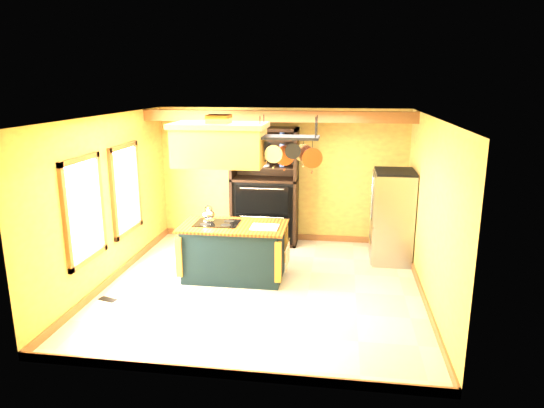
% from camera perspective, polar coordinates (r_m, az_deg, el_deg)
% --- Properties ---
extents(floor, '(5.00, 5.00, 0.00)m').
position_cam_1_polar(floor, '(7.88, -1.16, -9.75)').
color(floor, beige).
rests_on(floor, ground).
extents(ceiling, '(5.00, 5.00, 0.00)m').
position_cam_1_polar(ceiling, '(7.22, -1.27, 10.22)').
color(ceiling, white).
rests_on(ceiling, wall_back).
extents(wall_back, '(5.00, 0.02, 2.70)m').
position_cam_1_polar(wall_back, '(9.85, 1.16, 3.39)').
color(wall_back, gold).
rests_on(wall_back, floor).
extents(wall_front, '(5.00, 0.02, 2.70)m').
position_cam_1_polar(wall_front, '(5.10, -5.82, -7.16)').
color(wall_front, gold).
rests_on(wall_front, floor).
extents(wall_left, '(0.02, 5.00, 2.70)m').
position_cam_1_polar(wall_left, '(8.21, -18.68, 0.42)').
color(wall_left, gold).
rests_on(wall_left, floor).
extents(wall_right, '(0.02, 5.00, 2.70)m').
position_cam_1_polar(wall_right, '(7.46, 18.10, -0.88)').
color(wall_right, gold).
rests_on(wall_right, floor).
extents(ceiling_beam, '(5.00, 0.15, 0.20)m').
position_cam_1_polar(ceiling_beam, '(8.90, 0.56, 10.28)').
color(ceiling_beam, '#99622F').
rests_on(ceiling_beam, ceiling).
extents(window_near, '(0.06, 1.06, 1.56)m').
position_cam_1_polar(window_near, '(7.50, -21.18, -0.66)').
color(window_near, '#99622F').
rests_on(window_near, wall_left).
extents(window_far, '(0.06, 1.06, 1.56)m').
position_cam_1_polar(window_far, '(8.71, -16.76, 1.67)').
color(window_far, '#99622F').
rests_on(window_far, wall_left).
extents(kitchen_island, '(1.73, 0.96, 1.11)m').
position_cam_1_polar(kitchen_island, '(8.11, -4.50, -5.51)').
color(kitchen_island, black).
rests_on(kitchen_island, floor).
extents(range_hood, '(1.49, 0.84, 0.80)m').
position_cam_1_polar(range_hood, '(7.74, -6.20, 7.11)').
color(range_hood, '#BA8E2E').
rests_on(range_hood, ceiling).
extents(pot_rack, '(1.02, 0.47, 0.79)m').
position_cam_1_polar(pot_rack, '(7.55, 2.08, 6.90)').
color(pot_rack, black).
rests_on(pot_rack, ceiling).
extents(refrigerator, '(0.71, 0.84, 1.64)m').
position_cam_1_polar(refrigerator, '(9.02, 13.90, -1.69)').
color(refrigerator, '#92969A').
rests_on(refrigerator, floor).
extents(hutch, '(1.32, 0.60, 2.34)m').
position_cam_1_polar(hutch, '(9.75, -0.85, 0.56)').
color(hutch, black).
rests_on(hutch, floor).
extents(floor_register, '(0.30, 0.20, 0.01)m').
position_cam_1_polar(floor_register, '(7.87, -18.77, -10.57)').
color(floor_register, black).
rests_on(floor_register, floor).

